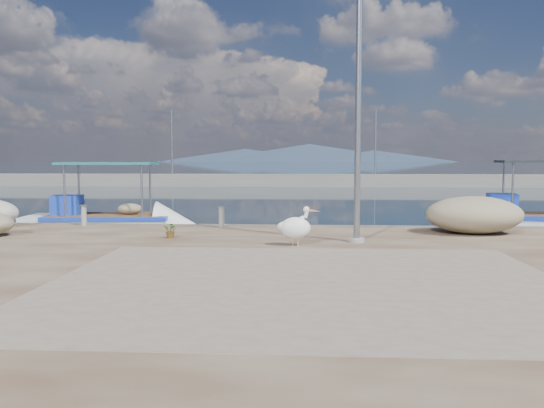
{
  "coord_description": "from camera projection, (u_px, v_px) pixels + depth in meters",
  "views": [
    {
      "loc": [
        0.9,
        -12.14,
        2.64
      ],
      "look_at": [
        0.0,
        3.8,
        1.3
      ],
      "focal_mm": 35.0,
      "sensor_mm": 36.0,
      "label": 1
    }
  ],
  "objects": [
    {
      "name": "quay_patch",
      "position": [
        307.0,
        282.0,
        9.27
      ],
      "size": [
        9.0,
        7.0,
        0.01
      ],
      "primitive_type": "cube",
      "color": "gray",
      "rests_on": "quay"
    },
    {
      "name": "pelican",
      "position": [
        296.0,
        227.0,
        13.13
      ],
      "size": [
        1.02,
        0.51,
        0.99
      ],
      "rotation": [
        0.0,
        0.0,
        -0.06
      ],
      "color": "tan",
      "rests_on": "quay"
    },
    {
      "name": "bollard_far",
      "position": [
        84.0,
        214.0,
        17.2
      ],
      "size": [
        0.22,
        0.22,
        0.68
      ],
      "color": "gray",
      "rests_on": "quay"
    },
    {
      "name": "potted_plant",
      "position": [
        171.0,
        230.0,
        14.45
      ],
      "size": [
        0.48,
        0.46,
        0.42
      ],
      "primitive_type": "imported",
      "rotation": [
        0.0,
        0.0,
        -0.42
      ],
      "color": "#33722D",
      "rests_on": "quay"
    },
    {
      "name": "bollard_near",
      "position": [
        222.0,
        216.0,
        16.76
      ],
      "size": [
        0.23,
        0.23,
        0.69
      ],
      "color": "gray",
      "rests_on": "quay"
    },
    {
      "name": "quay",
      "position": [
        226.0,
        359.0,
        6.36
      ],
      "size": [
        44.0,
        22.0,
        0.5
      ],
      "primitive_type": "cube",
      "color": "#4B3120",
      "rests_on": "ground"
    },
    {
      "name": "mountains",
      "position": [
        305.0,
        154.0,
        657.99
      ],
      "size": [
        370.0,
        280.0,
        22.0
      ],
      "color": "#28384C",
      "rests_on": "ground"
    },
    {
      "name": "net_pile_c",
      "position": [
        474.0,
        215.0,
        15.37
      ],
      "size": [
        2.76,
        1.97,
        1.09
      ],
      "primitive_type": "ellipsoid",
      "color": "tan",
      "rests_on": "quay"
    },
    {
      "name": "boat_left",
      "position": [
        108.0,
        225.0,
        19.65
      ],
      "size": [
        6.33,
        2.57,
        2.97
      ],
      "rotation": [
        0.0,
        0.0,
        0.09
      ],
      "color": "white",
      "rests_on": "ground"
    },
    {
      "name": "lamp_post",
      "position": [
        358.0,
        114.0,
        13.56
      ],
      "size": [
        0.44,
        0.96,
        7.0
      ],
      "color": "gray",
      "rests_on": "quay"
    },
    {
      "name": "ground",
      "position": [
        263.0,
        273.0,
        12.35
      ],
      "size": [
        1400.0,
        1400.0,
        0.0
      ],
      "primitive_type": "plane",
      "color": "#162635",
      "rests_on": "ground"
    },
    {
      "name": "breakwater",
      "position": [
        293.0,
        180.0,
        52.1
      ],
      "size": [
        120.0,
        2.2,
        7.5
      ],
      "color": "gray",
      "rests_on": "ground"
    }
  ]
}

